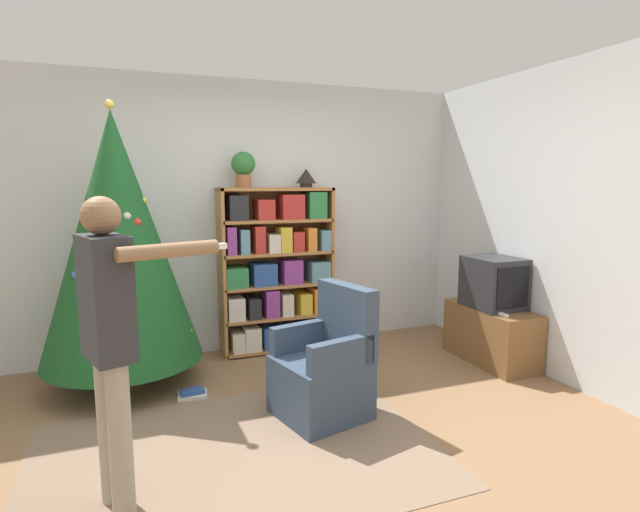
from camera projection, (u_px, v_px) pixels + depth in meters
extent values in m
plane|color=#846042|center=(311.00, 438.00, 3.22)|extent=(14.00, 14.00, 0.00)
cube|color=silver|center=(242.00, 217.00, 4.87)|extent=(8.00, 0.10, 2.60)
cube|color=silver|center=(590.00, 227.00, 3.84)|extent=(0.10, 8.00, 2.60)
cube|color=#7F6651|center=(237.00, 454.00, 3.03)|extent=(2.41, 1.68, 0.01)
cube|color=#A8703D|center=(222.00, 274.00, 4.65)|extent=(0.03, 0.31, 1.59)
cube|color=#A8703D|center=(327.00, 267.00, 5.02)|extent=(0.03, 0.31, 1.59)
cube|color=#A8703D|center=(276.00, 189.00, 4.72)|extent=(1.09, 0.31, 0.03)
cube|color=#A8703D|center=(273.00, 268.00, 4.97)|extent=(1.09, 0.01, 1.59)
cube|color=#A8703D|center=(278.00, 346.00, 4.94)|extent=(1.06, 0.31, 0.03)
cube|color=beige|center=(236.00, 340.00, 4.78)|extent=(0.11, 0.30, 0.19)
cube|color=beige|center=(251.00, 338.00, 4.79)|extent=(0.15, 0.24, 0.22)
cube|color=#284C93|center=(269.00, 337.00, 4.86)|extent=(0.14, 0.24, 0.21)
cube|color=#284C93|center=(286.00, 334.00, 4.92)|extent=(0.13, 0.24, 0.21)
cube|color=#284C93|center=(305.00, 332.00, 4.98)|extent=(0.13, 0.23, 0.23)
cube|color=#843889|center=(321.00, 330.00, 5.04)|extent=(0.11, 0.22, 0.24)
cube|color=#A8703D|center=(277.00, 316.00, 4.90)|extent=(1.06, 0.31, 0.03)
cube|color=beige|center=(235.00, 308.00, 4.70)|extent=(0.15, 0.24, 0.21)
cube|color=#232328|center=(252.00, 307.00, 4.78)|extent=(0.11, 0.29, 0.20)
cube|color=#843889|center=(270.00, 302.00, 4.82)|extent=(0.13, 0.24, 0.26)
cube|color=beige|center=(284.00, 303.00, 4.89)|extent=(0.11, 0.28, 0.21)
cube|color=gold|center=(302.00, 302.00, 4.96)|extent=(0.12, 0.29, 0.20)
cube|color=orange|center=(317.00, 299.00, 5.01)|extent=(0.15, 0.28, 0.25)
cube|color=#A8703D|center=(277.00, 284.00, 4.85)|extent=(1.06, 0.31, 0.03)
cube|color=#2D7A42|center=(235.00, 277.00, 4.68)|extent=(0.20, 0.28, 0.19)
cube|color=#284C93|center=(263.00, 274.00, 4.76)|extent=(0.22, 0.26, 0.21)
cube|color=#843889|center=(290.00, 271.00, 4.84)|extent=(0.19, 0.23, 0.23)
cube|color=#5B899E|center=(317.00, 270.00, 4.97)|extent=(0.20, 0.29, 0.20)
cube|color=#A8703D|center=(276.00, 253.00, 4.81)|extent=(1.06, 0.31, 0.03)
cube|color=#843889|center=(230.00, 240.00, 4.62)|extent=(0.08, 0.28, 0.25)
cube|color=#5B899E|center=(243.00, 241.00, 4.64)|extent=(0.08, 0.23, 0.23)
cube|color=#B22D28|center=(258.00, 239.00, 4.68)|extent=(0.10, 0.22, 0.25)
cube|color=beige|center=(272.00, 243.00, 4.74)|extent=(0.11, 0.23, 0.17)
cube|color=gold|center=(284.00, 239.00, 4.77)|extent=(0.11, 0.23, 0.24)
cube|color=#B22D28|center=(295.00, 241.00, 4.83)|extent=(0.11, 0.24, 0.19)
cube|color=orange|center=(308.00, 239.00, 4.89)|extent=(0.09, 0.28, 0.22)
cube|color=#5B899E|center=(322.00, 240.00, 4.93)|extent=(0.10, 0.25, 0.20)
cube|color=#A8703D|center=(276.00, 221.00, 4.76)|extent=(1.06, 0.31, 0.03)
cube|color=#232328|center=(237.00, 208.00, 4.58)|extent=(0.17, 0.25, 0.23)
cube|color=#B22D28|center=(264.00, 210.00, 4.66)|extent=(0.16, 0.22, 0.19)
cube|color=#B22D28|center=(291.00, 207.00, 4.75)|extent=(0.21, 0.22, 0.23)
cube|color=#2D7A42|center=(314.00, 205.00, 4.86)|extent=(0.18, 0.27, 0.25)
cube|color=brown|center=(491.00, 334.00, 4.57)|extent=(0.41, 0.90, 0.51)
cube|color=#28282D|center=(494.00, 283.00, 4.50)|extent=(0.41, 0.48, 0.46)
cube|color=black|center=(513.00, 288.00, 4.28)|extent=(0.34, 0.01, 0.36)
cube|color=white|center=(502.00, 314.00, 4.24)|extent=(0.04, 0.12, 0.02)
cylinder|color=#4C3323|center=(126.00, 378.00, 4.07)|extent=(0.36, 0.36, 0.10)
cylinder|color=brown|center=(125.00, 366.00, 4.06)|extent=(0.08, 0.08, 0.12)
cone|color=#195123|center=(117.00, 238.00, 3.91)|extent=(1.24, 1.24, 1.97)
sphere|color=#335BB2|center=(77.00, 275.00, 3.63)|extent=(0.07, 0.07, 0.07)
sphere|color=silver|center=(127.00, 216.00, 3.70)|extent=(0.06, 0.06, 0.06)
sphere|color=#335BB2|center=(168.00, 304.00, 4.41)|extent=(0.05, 0.05, 0.05)
sphere|color=red|center=(137.00, 222.00, 3.75)|extent=(0.06, 0.06, 0.06)
sphere|color=gold|center=(170.00, 274.00, 4.15)|extent=(0.05, 0.05, 0.05)
sphere|color=gold|center=(143.00, 200.00, 3.90)|extent=(0.05, 0.05, 0.05)
sphere|color=gold|center=(189.00, 332.00, 4.05)|extent=(0.06, 0.06, 0.06)
sphere|color=gold|center=(109.00, 322.00, 3.54)|extent=(0.05, 0.05, 0.05)
sphere|color=#335BB2|center=(133.00, 281.00, 3.64)|extent=(0.04, 0.04, 0.04)
sphere|color=silver|center=(112.00, 177.00, 3.97)|extent=(0.06, 0.06, 0.06)
sphere|color=#E5CC4C|center=(110.00, 104.00, 3.76)|extent=(0.07, 0.07, 0.07)
cube|color=#334256|center=(320.00, 387.00, 3.50)|extent=(0.68, 0.68, 0.42)
cube|color=#334256|center=(347.00, 319.00, 3.56)|extent=(0.25, 0.57, 0.50)
cube|color=#334256|center=(302.00, 336.00, 3.65)|extent=(0.51, 0.20, 0.20)
cube|color=#334256|center=(341.00, 355.00, 3.26)|extent=(0.51, 0.20, 0.20)
cylinder|color=#9E937F|center=(109.00, 428.00, 2.53)|extent=(0.11, 0.11, 0.79)
cylinder|color=#9E937F|center=(121.00, 442.00, 2.40)|extent=(0.11, 0.11, 0.79)
cube|color=#2D2D33|center=(106.00, 298.00, 2.36)|extent=(0.27, 0.36, 0.60)
cylinder|color=#8C6647|center=(94.00, 296.00, 2.52)|extent=(0.07, 0.07, 0.48)
cylinder|color=#8C6647|center=(169.00, 251.00, 2.33)|extent=(0.48, 0.22, 0.07)
cube|color=white|center=(216.00, 246.00, 2.48)|extent=(0.12, 0.07, 0.03)
sphere|color=#8C6647|center=(101.00, 216.00, 2.31)|extent=(0.18, 0.18, 0.18)
cylinder|color=#935B38|center=(244.00, 181.00, 4.60)|extent=(0.14, 0.14, 0.12)
sphere|color=#2D7033|center=(243.00, 164.00, 4.58)|extent=(0.22, 0.22, 0.22)
cylinder|color=#473828|center=(306.00, 185.00, 4.82)|extent=(0.12, 0.12, 0.04)
cone|color=black|center=(306.00, 176.00, 4.81)|extent=(0.20, 0.20, 0.14)
cube|color=beige|center=(192.00, 395.00, 3.84)|extent=(0.24, 0.18, 0.03)
cube|color=#284C93|center=(192.00, 392.00, 3.83)|extent=(0.19, 0.12, 0.03)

